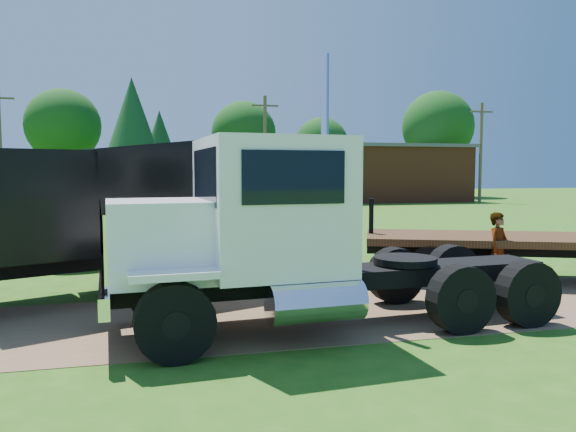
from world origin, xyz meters
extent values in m
plane|color=#295913|center=(0.00, 0.00, 0.00)|extent=(140.00, 140.00, 0.00)
cube|color=brown|center=(0.00, 0.00, 0.01)|extent=(120.00, 4.20, 0.01)
cube|color=black|center=(0.16, -0.82, 0.88)|extent=(8.35, 1.64, 0.33)
cylinder|color=black|center=(-2.96, -2.23, 0.61)|extent=(1.24, 0.47, 1.22)
cylinder|color=black|center=(-2.96, -2.23, 0.61)|extent=(0.45, 0.44, 0.43)
cylinder|color=black|center=(-3.13, 0.13, 0.61)|extent=(1.24, 0.47, 1.22)
cylinder|color=black|center=(-3.13, 0.13, 0.61)|extent=(0.45, 0.44, 0.43)
cylinder|color=black|center=(2.01, -1.87, 0.61)|extent=(1.24, 0.47, 1.22)
cylinder|color=black|center=(2.01, -1.87, 0.61)|extent=(0.45, 0.44, 0.43)
cylinder|color=black|center=(1.84, 0.49, 0.61)|extent=(1.24, 0.47, 1.22)
cylinder|color=black|center=(1.84, 0.49, 0.61)|extent=(0.45, 0.44, 0.43)
cylinder|color=black|center=(3.44, -1.77, 0.61)|extent=(1.24, 0.47, 1.22)
cylinder|color=black|center=(3.44, -1.77, 0.61)|extent=(0.45, 0.44, 0.43)
cylinder|color=black|center=(3.27, 0.59, 0.61)|extent=(1.24, 0.47, 1.22)
cylinder|color=black|center=(3.27, 0.59, 0.61)|extent=(0.45, 0.44, 0.43)
cube|color=white|center=(-2.99, -1.05, 1.71)|extent=(2.12, 2.02, 1.33)
cube|color=white|center=(-3.98, -1.12, 1.66)|extent=(0.21, 1.66, 1.11)
cube|color=white|center=(-4.03, -1.12, 0.88)|extent=(0.35, 2.55, 0.33)
cube|color=white|center=(-1.22, -0.92, 2.27)|extent=(2.51, 2.81, 2.32)
cube|color=black|center=(-2.36, -1.00, 2.76)|extent=(0.21, 2.21, 0.94)
cube|color=black|center=(-1.13, -2.25, 2.76)|extent=(1.66, 0.16, 0.83)
cube|color=black|center=(-1.32, 0.41, 2.76)|extent=(1.66, 0.16, 0.83)
cube|color=white|center=(-2.96, -2.23, 1.33)|extent=(1.36, 0.59, 0.11)
cube|color=white|center=(-3.13, 0.13, 1.33)|extent=(1.36, 0.59, 0.11)
cylinder|color=white|center=(-0.74, -2.16, 0.77)|extent=(1.59, 0.77, 0.66)
cylinder|color=white|center=(0.00, -0.22, 2.54)|extent=(0.17, 0.17, 5.09)
cylinder|color=black|center=(1.48, -0.73, 1.14)|extent=(1.30, 1.30, 0.13)
cube|color=black|center=(-4.51, 2.64, 0.87)|extent=(8.44, 4.53, 0.33)
cylinder|color=black|center=(-2.44, 2.29, 0.60)|extent=(1.25, 0.84, 1.20)
cylinder|color=black|center=(-2.44, 2.29, 0.60)|extent=(0.55, 0.54, 0.42)
cylinder|color=black|center=(-3.37, 4.40, 0.60)|extent=(1.25, 0.84, 1.20)
cylinder|color=black|center=(-3.37, 4.40, 0.60)|extent=(0.55, 0.54, 0.42)
cylinder|color=black|center=(-1.14, 2.87, 0.60)|extent=(1.25, 0.84, 1.20)
cylinder|color=black|center=(-1.14, 2.87, 0.60)|extent=(0.55, 0.54, 0.42)
cylinder|color=black|center=(-2.07, 4.97, 0.60)|extent=(1.25, 0.84, 1.20)
cylinder|color=black|center=(-2.07, 4.97, 0.60)|extent=(0.55, 0.54, 0.42)
cube|color=black|center=(-5.81, 2.06, 2.19)|extent=(3.06, 3.28, 2.19)
cube|color=black|center=(-2.71, 3.43, 2.46)|extent=(5.45, 4.34, 2.65)
imported|color=#C64A09|center=(-3.59, 7.77, 0.80)|extent=(6.19, 3.75, 1.61)
cube|color=#382412|center=(6.24, 1.96, 1.09)|extent=(8.60, 5.46, 0.19)
cube|color=black|center=(6.24, 1.96, 0.83)|extent=(8.05, 4.12, 0.26)
cylinder|color=black|center=(3.43, 1.94, 0.52)|extent=(1.07, 0.68, 1.03)
cylinder|color=black|center=(4.26, 3.95, 0.52)|extent=(1.07, 0.68, 1.03)
cube|color=black|center=(2.51, 3.50, 1.60)|extent=(0.16, 0.16, 1.03)
imported|color=#999999|center=(4.96, 1.37, 0.93)|extent=(0.81, 0.72, 1.86)
imported|color=#999999|center=(-3.47, 7.39, 0.92)|extent=(1.13, 1.08, 1.84)
cube|color=brown|center=(18.00, 40.00, 2.50)|extent=(15.00, 10.00, 5.00)
cube|color=#515155|center=(18.00, 40.00, 5.15)|extent=(15.40, 10.40, 0.30)
cube|color=tan|center=(4.00, 40.00, 1.80)|extent=(6.00, 5.00, 3.60)
cube|color=#515155|center=(4.00, 40.00, 4.10)|extent=(6.20, 5.40, 1.20)
cylinder|color=brown|center=(-14.00, 35.00, 4.50)|extent=(0.28, 0.28, 9.00)
cylinder|color=brown|center=(6.00, 35.00, 4.50)|extent=(0.28, 0.28, 9.00)
cube|color=brown|center=(6.00, 35.00, 8.20)|extent=(2.20, 0.14, 0.14)
cylinder|color=brown|center=(26.00, 35.00, 4.50)|extent=(0.28, 0.28, 9.00)
cube|color=brown|center=(26.00, 35.00, 8.20)|extent=(2.20, 0.14, 0.14)
cylinder|color=#362016|center=(-11.96, 52.20, 2.03)|extent=(0.56, 0.56, 4.07)
sphere|color=#104111|center=(-11.96, 52.20, 7.56)|extent=(7.67, 7.67, 7.67)
cylinder|color=#362016|center=(-2.16, 52.07, 1.65)|extent=(0.56, 0.56, 3.31)
cone|color=#103619|center=(-2.16, 52.07, 6.33)|extent=(4.16, 4.16, 6.14)
cylinder|color=#362016|center=(6.80, 50.64, 1.87)|extent=(0.56, 0.56, 3.74)
sphere|color=#104111|center=(6.80, 50.64, 6.95)|extent=(7.06, 7.06, 7.06)
cylinder|color=#362016|center=(14.78, 47.66, 1.54)|extent=(0.56, 0.56, 3.08)
sphere|color=#104111|center=(14.78, 47.66, 5.72)|extent=(5.81, 5.81, 5.81)
cylinder|color=#362016|center=(27.88, 46.43, 2.09)|extent=(0.56, 0.56, 4.18)
sphere|color=#104111|center=(27.88, 46.43, 7.76)|extent=(7.88, 7.88, 7.88)
cylinder|color=#362016|center=(-4.79, 45.01, 2.06)|extent=(0.56, 0.56, 4.11)
cone|color=#103619|center=(-4.79, 45.01, 7.87)|extent=(5.17, 5.17, 7.64)
camera|label=1|loc=(-3.28, -10.59, 2.86)|focal=35.00mm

